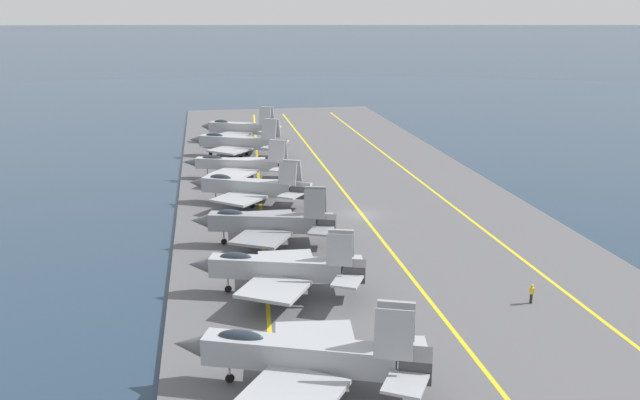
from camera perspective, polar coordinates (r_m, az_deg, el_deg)
name	(u,v)px	position (r m, az deg, el deg)	size (l,w,h in m)	color
ground_plane	(362,217)	(82.17, 3.52, -1.46)	(2000.00, 2000.00, 0.00)	#23384C
carrier_deck	(362,216)	(82.11, 3.52, -1.33)	(181.53, 44.11, 0.40)	#565659
deck_stripe_foul_line	(457,209)	(85.57, 11.46, -0.77)	(163.38, 0.36, 0.01)	yellow
deck_stripe_centerline	(362,214)	(82.05, 3.52, -1.19)	(163.38, 0.36, 0.01)	yellow
deck_stripe_edge_line	(262,219)	(80.24, -4.95, -1.62)	(163.38, 0.36, 0.01)	yellow
parked_jet_nearest	(304,355)	(44.69, -1.38, -12.92)	(12.91, 17.10, 6.50)	#9EA3A8
parked_jet_second	(280,268)	(58.63, -3.42, -5.76)	(12.16, 15.63, 5.98)	#9EA3A8
parked_jet_third	(266,222)	(70.67, -4.57, -1.89)	(12.42, 15.41, 6.38)	gray
parked_jet_fourth	(249,187)	(85.66, -5.97, 1.10)	(12.85, 15.95, 6.04)	#9EA3A8
parked_jet_fifth	(241,164)	(98.75, -6.69, 3.00)	(13.72, 16.72, 5.93)	#A8AAAF
parked_jet_sixth	(238,142)	(113.88, -6.91, 4.85)	(13.49, 17.07, 6.61)	#9EA3A8
parked_jet_seventh	(240,128)	(126.04, -6.73, 6.05)	(12.32, 15.29, 6.79)	#9EA3A8
crew_yellow_vest	(532,293)	(60.18, 17.39, -7.47)	(0.36, 0.44, 1.72)	#232328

